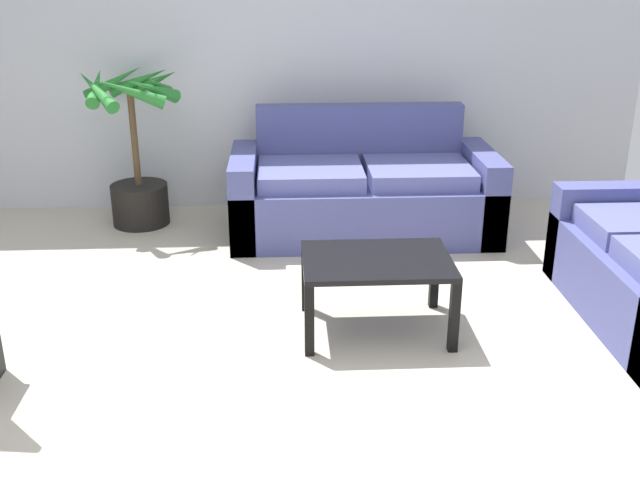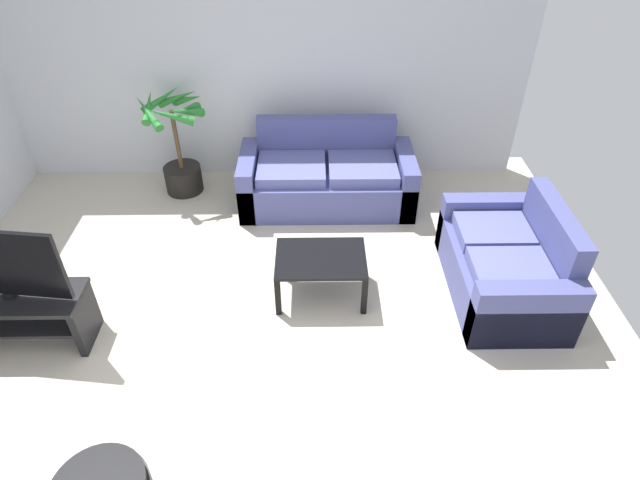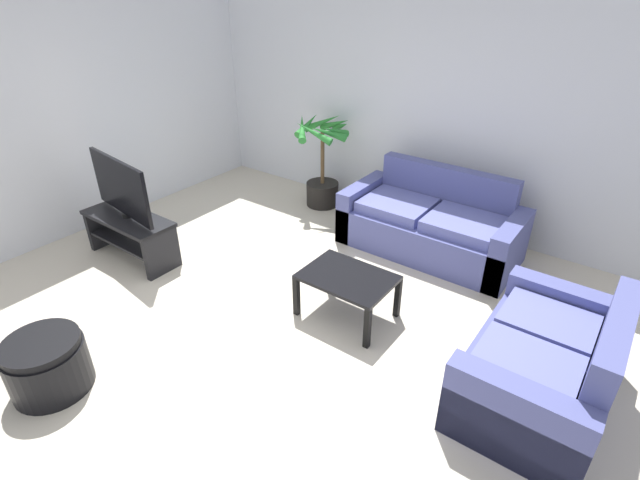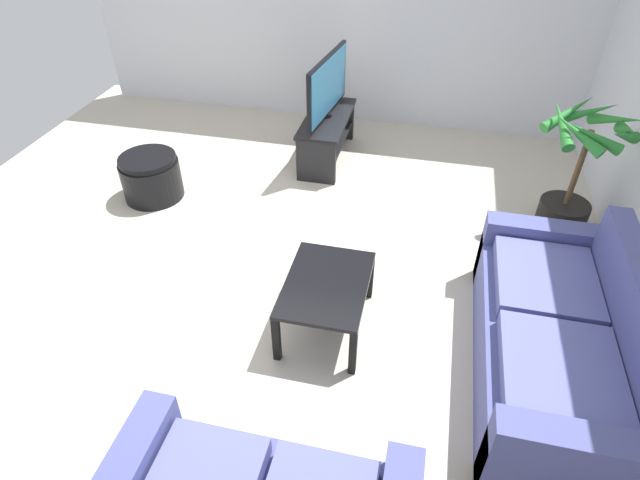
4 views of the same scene
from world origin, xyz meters
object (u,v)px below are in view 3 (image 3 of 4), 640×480
potted_palm (323,168)px  ottoman (48,365)px  coffee_table (347,282)px  couch_loveseat (543,367)px  couch_main (431,226)px  tv_stand (130,231)px  tv (121,187)px

potted_palm → ottoman: potted_palm is taller
coffee_table → potted_palm: size_ratio=0.67×
couch_loveseat → potted_palm: potted_palm is taller
couch_main → potted_palm: bearing=171.0°
tv_stand → ottoman: size_ratio=1.89×
tv_stand → couch_loveseat: bearing=7.7°
couch_main → couch_loveseat: size_ratio=1.33×
couch_main → potted_palm: size_ratio=1.60×
potted_palm → tv: bearing=-110.1°
tv → coffee_table: size_ratio=1.34×
tv_stand → tv: (0.00, 0.00, 0.52)m
tv → coffee_table: 2.58m
tv → potted_palm: (0.87, 2.37, -0.32)m
ottoman → couch_loveseat: bearing=34.8°
couch_loveseat → tv_stand: 4.20m
couch_loveseat → couch_main: bearing=136.1°
couch_main → potted_palm: 1.73m
tv → coffee_table: tv is taller
couch_main → coffee_table: 1.56m
couch_loveseat → ottoman: bearing=-145.2°
couch_loveseat → potted_palm: 3.77m
tv_stand → coffee_table: 2.53m
tv → ottoman: (1.15, -1.53, -0.62)m
coffee_table → potted_palm: 2.44m
couch_main → tv_stand: couch_main is taller
couch_loveseat → potted_palm: bearing=151.3°
couch_main → potted_palm: (-1.70, 0.27, 0.22)m
couch_main → tv_stand: size_ratio=1.76×
tv_stand → couch_main: bearing=39.3°
tv_stand → ottoman: tv_stand is taller
couch_main → tv_stand: (-2.57, -2.10, 0.03)m
couch_loveseat → tv_stand: bearing=-172.3°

